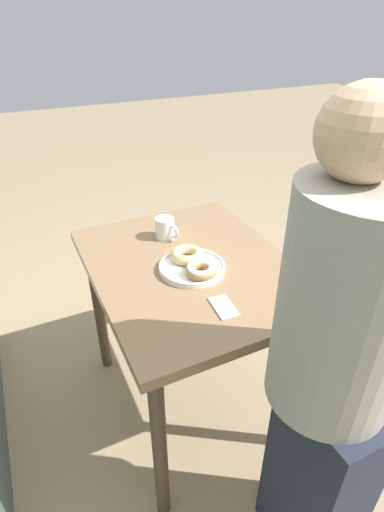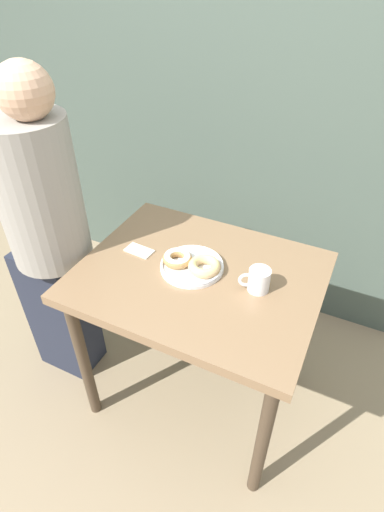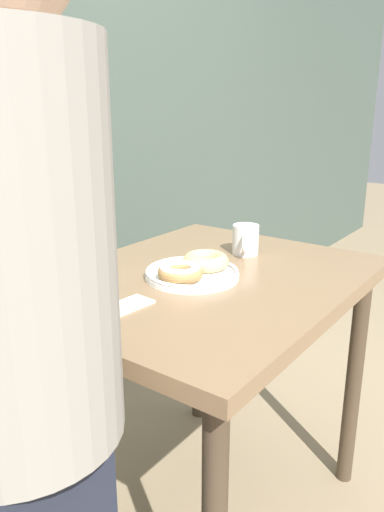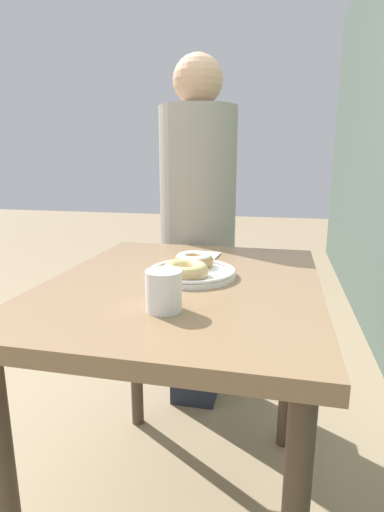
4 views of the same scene
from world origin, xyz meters
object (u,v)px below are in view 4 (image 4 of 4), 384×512
Objects in this scene: dining_table at (184,316)px; napkin at (208,256)px; person_figure at (198,231)px; donut_plate at (191,268)px; coffee_mug at (163,290)px.

dining_table is 0.30m from napkin.
person_figure is 12.42× the size of napkin.
napkin is at bearing 178.62° from donut_plate.
dining_table is 0.13m from donut_plate.
coffee_mug is 0.89m from person_figure.
dining_table is 0.68m from person_figure.
person_figure is 0.39m from napkin.
dining_table is at bearing -3.45° from napkin.
napkin is (-0.28, 0.02, 0.11)m from dining_table.
donut_plate reaches higher than dining_table.
coffee_mug is 0.91× the size of napkin.
coffee_mug is at bearing 2.65° from dining_table.
coffee_mug is 0.51m from napkin.
coffee_mug reaches higher than donut_plate.
donut_plate is 2.51× the size of coffee_mug.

